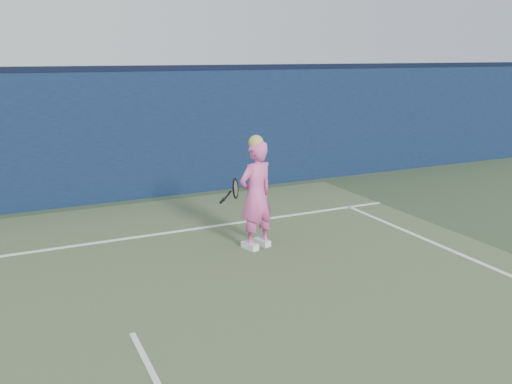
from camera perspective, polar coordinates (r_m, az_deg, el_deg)
backstop_wall at (r=10.79m, az=-19.82°, el=5.14°), size 24.00×0.40×2.50m
wall_cap at (r=10.68m, az=-20.42°, el=12.03°), size 24.00×0.42×0.10m
player at (r=7.92m, az=-0.00°, el=-0.29°), size 0.67×0.53×1.70m
racket at (r=8.30m, az=-2.29°, el=0.27°), size 0.48×0.43×0.32m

